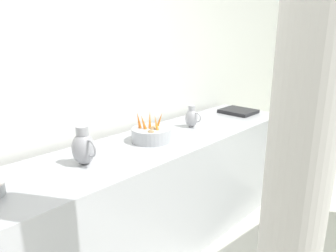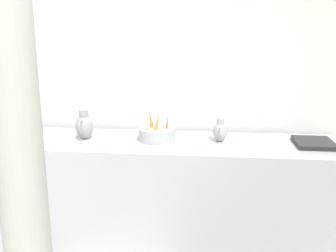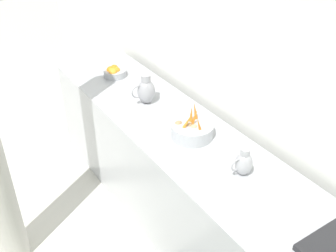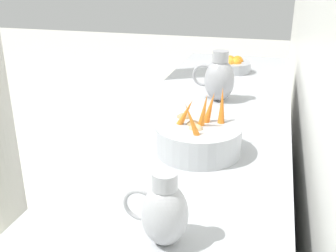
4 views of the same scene
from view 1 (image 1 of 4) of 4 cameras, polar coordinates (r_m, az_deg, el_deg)
The scene contains 7 objects.
tile_wall_left at distance 3.01m, azimuth -3.66°, elevation 11.38°, with size 0.10×8.55×3.00m, color silver.
prep_counter at distance 2.65m, azimuth -4.08°, elevation -12.89°, with size 0.73×3.28×0.93m, color #ADAFB5.
vegetable_colander at distance 2.52m, azimuth -3.00°, elevation -1.41°, with size 0.31×0.31×0.24m.
metal_pitcher_tall at distance 2.13m, azimuth -14.76°, elevation -3.70°, with size 0.21×0.15×0.25m.
metal_pitcher_short at distance 2.90m, azimuth 4.22°, elevation 1.54°, with size 0.17×0.12×0.20m.
counter_sink_basin at distance 3.51m, azimuth 12.37°, elevation 2.58°, with size 0.34×0.30×0.04m, color #232326.
support_column at distance 1.24m, azimuth 23.35°, elevation 3.37°, with size 0.25×0.25×3.00m, color #B2AFA8.
Camera 1 is at (0.23, -1.35, 1.74)m, focal length 34.32 mm.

